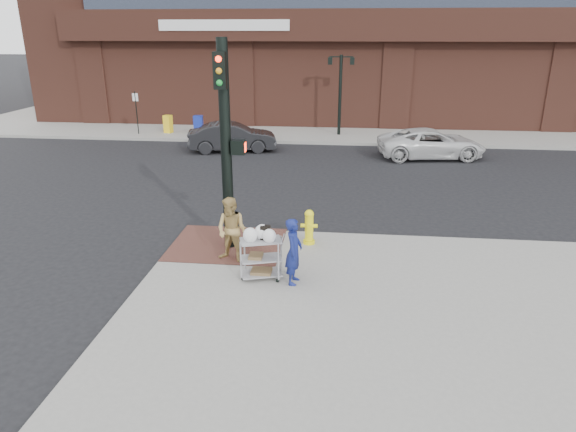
# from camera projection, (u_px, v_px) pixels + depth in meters

# --- Properties ---
(ground) EXTENTS (220.00, 220.00, 0.00)m
(ground) POSITION_uv_depth(u_px,v_px,m) (244.00, 266.00, 12.21)
(ground) COLOR black
(ground) RESTS_ON ground
(sidewalk_far) EXTENTS (65.00, 36.00, 0.15)m
(sidewalk_far) POSITION_uv_depth(u_px,v_px,m) (474.00, 100.00, 40.83)
(sidewalk_far) COLOR gray
(sidewalk_far) RESTS_ON ground
(brick_curb_ramp) EXTENTS (2.80, 2.40, 0.01)m
(brick_curb_ramp) POSITION_uv_depth(u_px,v_px,m) (227.00, 244.00, 13.06)
(brick_curb_ramp) COLOR #542A27
(brick_curb_ramp) RESTS_ON sidewalk_near
(lamp_post) EXTENTS (1.32, 0.22, 4.00)m
(lamp_post) POSITION_uv_depth(u_px,v_px,m) (340.00, 86.00, 26.07)
(lamp_post) COLOR black
(lamp_post) RESTS_ON sidewalk_far
(parking_sign) EXTENTS (0.05, 0.05, 2.20)m
(parking_sign) POSITION_uv_depth(u_px,v_px,m) (137.00, 113.00, 26.67)
(parking_sign) COLOR black
(parking_sign) RESTS_ON sidewalk_far
(traffic_signal_pole) EXTENTS (0.61, 0.51, 5.00)m
(traffic_signal_pole) POSITION_uv_depth(u_px,v_px,m) (227.00, 141.00, 12.02)
(traffic_signal_pole) COLOR black
(traffic_signal_pole) RESTS_ON sidewalk_near
(woman_blue) EXTENTS (0.41, 0.57, 1.46)m
(woman_blue) POSITION_uv_depth(u_px,v_px,m) (294.00, 251.00, 10.84)
(woman_blue) COLOR navy
(woman_blue) RESTS_ON sidewalk_near
(pedestrian_tan) EXTENTS (0.90, 0.80, 1.55)m
(pedestrian_tan) POSITION_uv_depth(u_px,v_px,m) (232.00, 230.00, 11.88)
(pedestrian_tan) COLOR tan
(pedestrian_tan) RESTS_ON sidewalk_near
(sedan_dark) EXTENTS (4.24, 2.20, 1.33)m
(sedan_dark) POSITION_uv_depth(u_px,v_px,m) (232.00, 137.00, 23.62)
(sedan_dark) COLOR black
(sedan_dark) RESTS_ON ground
(minivan_white) EXTENTS (4.83, 2.72, 1.27)m
(minivan_white) POSITION_uv_depth(u_px,v_px,m) (431.00, 144.00, 22.39)
(minivan_white) COLOR silver
(minivan_white) RESTS_ON ground
(utility_cart) EXTENTS (0.97, 0.72, 1.21)m
(utility_cart) POSITION_uv_depth(u_px,v_px,m) (261.00, 255.00, 11.12)
(utility_cart) COLOR #949499
(utility_cart) RESTS_ON sidewalk_near
(fire_hydrant) EXTENTS (0.43, 0.30, 0.91)m
(fire_hydrant) POSITION_uv_depth(u_px,v_px,m) (309.00, 226.00, 12.97)
(fire_hydrant) COLOR yellow
(fire_hydrant) RESTS_ON sidewalk_near
(newsbox_yellow) EXTENTS (0.46, 0.44, 0.92)m
(newsbox_yellow) POSITION_uv_depth(u_px,v_px,m) (168.00, 124.00, 27.22)
(newsbox_yellow) COLOR yellow
(newsbox_yellow) RESTS_ON sidewalk_far
(newsbox_blue) EXTENTS (0.47, 0.43, 1.05)m
(newsbox_blue) POSITION_uv_depth(u_px,v_px,m) (198.00, 126.00, 26.33)
(newsbox_blue) COLOR #182A9F
(newsbox_blue) RESTS_ON sidewalk_far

